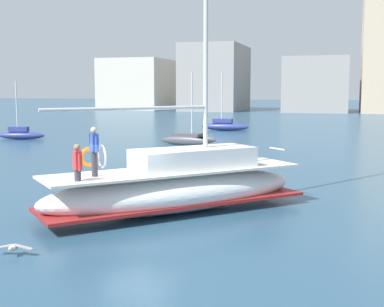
% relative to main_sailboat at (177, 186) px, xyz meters
% --- Properties ---
extents(ground_plane, '(400.00, 400.00, 0.00)m').
position_rel_main_sailboat_xyz_m(ground_plane, '(-1.02, -1.42, -0.91)').
color(ground_plane, '#284C66').
extents(main_sailboat, '(8.38, 8.58, 13.71)m').
position_rel_main_sailboat_xyz_m(main_sailboat, '(0.00, 0.00, 0.00)').
color(main_sailboat, white).
rests_on(main_sailboat, ground).
extents(moored_sloop_far, '(4.22, 2.46, 5.48)m').
position_rel_main_sailboat_xyz_m(moored_sloop_far, '(-6.17, 21.56, -0.43)').
color(moored_sloop_far, '#4C4C51').
rests_on(moored_sloop_far, ground).
extents(moored_catamaran, '(4.98, 1.22, 5.97)m').
position_rel_main_sailboat_xyz_m(moored_catamaran, '(-6.51, 35.48, -0.40)').
color(moored_catamaran, navy).
rests_on(moored_catamaran, ground).
extents(moored_cutter_left, '(4.17, 1.77, 4.93)m').
position_rel_main_sailboat_xyz_m(moored_cutter_left, '(-20.99, 21.36, -0.47)').
color(moored_cutter_left, navy).
rests_on(moored_cutter_left, ground).
extents(seagull, '(0.98, 0.48, 0.16)m').
position_rel_main_sailboat_xyz_m(seagull, '(-2.47, -5.82, -0.69)').
color(seagull, silver).
rests_on(seagull, ground).
extents(waterfront_buildings, '(85.49, 19.83, 27.82)m').
position_rel_main_sailboat_xyz_m(waterfront_buildings, '(1.98, 86.37, 8.68)').
color(waterfront_buildings, beige).
rests_on(waterfront_buildings, ground).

